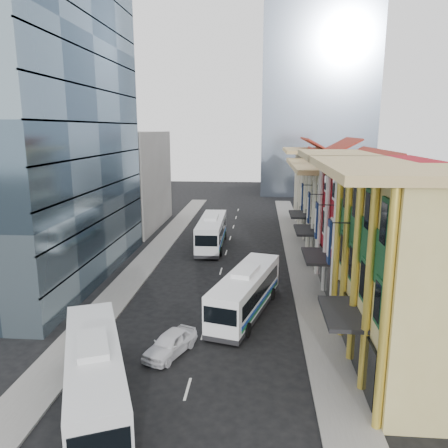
# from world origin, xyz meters

# --- Properties ---
(ground) EXTENTS (200.00, 200.00, 0.00)m
(ground) POSITION_xyz_m (0.00, 0.00, 0.00)
(ground) COLOR black
(ground) RESTS_ON ground
(sidewalk_right) EXTENTS (3.00, 90.00, 0.15)m
(sidewalk_right) POSITION_xyz_m (8.50, 22.00, 0.07)
(sidewalk_right) COLOR slate
(sidewalk_right) RESTS_ON ground
(sidewalk_left) EXTENTS (3.00, 90.00, 0.15)m
(sidewalk_left) POSITION_xyz_m (-8.50, 22.00, 0.07)
(sidewalk_left) COLOR slate
(sidewalk_left) RESTS_ON ground
(shophouse_tan) EXTENTS (8.00, 14.00, 12.00)m
(shophouse_tan) POSITION_xyz_m (14.00, 5.00, 6.00)
(shophouse_tan) COLOR tan
(shophouse_tan) RESTS_ON ground
(shophouse_red) EXTENTS (8.00, 10.00, 12.00)m
(shophouse_red) POSITION_xyz_m (14.00, 17.00, 6.00)
(shophouse_red) COLOR #A1121C
(shophouse_red) RESTS_ON ground
(shophouse_cream_near) EXTENTS (8.00, 9.00, 10.00)m
(shophouse_cream_near) POSITION_xyz_m (14.00, 26.50, 5.00)
(shophouse_cream_near) COLOR white
(shophouse_cream_near) RESTS_ON ground
(shophouse_cream_mid) EXTENTS (8.00, 9.00, 10.00)m
(shophouse_cream_mid) POSITION_xyz_m (14.00, 35.50, 5.00)
(shophouse_cream_mid) COLOR white
(shophouse_cream_mid) RESTS_ON ground
(shophouse_cream_far) EXTENTS (8.00, 12.00, 11.00)m
(shophouse_cream_far) POSITION_xyz_m (14.00, 46.00, 5.50)
(shophouse_cream_far) COLOR white
(shophouse_cream_far) RESTS_ON ground
(office_tower) EXTENTS (12.00, 26.00, 30.00)m
(office_tower) POSITION_xyz_m (-17.00, 19.00, 15.00)
(office_tower) COLOR #3C505F
(office_tower) RESTS_ON ground
(office_block_far) EXTENTS (10.00, 18.00, 14.00)m
(office_block_far) POSITION_xyz_m (-16.00, 42.00, 7.00)
(office_block_far) COLOR gray
(office_block_far) RESTS_ON ground
(bus_left_near) EXTENTS (7.24, 12.10, 3.83)m
(bus_left_near) POSITION_xyz_m (-4.52, -1.03, 1.92)
(bus_left_near) COLOR silver
(bus_left_near) RESTS_ON ground
(bus_left_far) EXTENTS (3.05, 12.42, 3.97)m
(bus_left_far) POSITION_xyz_m (-2.00, 31.45, 1.99)
(bus_left_far) COLOR silver
(bus_left_far) RESTS_ON ground
(bus_right) EXTENTS (5.70, 11.96, 3.74)m
(bus_right) POSITION_xyz_m (2.91, 11.66, 1.87)
(bus_right) COLOR white
(bus_right) RESTS_ON ground
(sedan_left) EXTENTS (3.42, 4.85, 1.53)m
(sedan_left) POSITION_xyz_m (-1.75, 4.80, 0.76)
(sedan_left) COLOR white
(sedan_left) RESTS_ON ground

